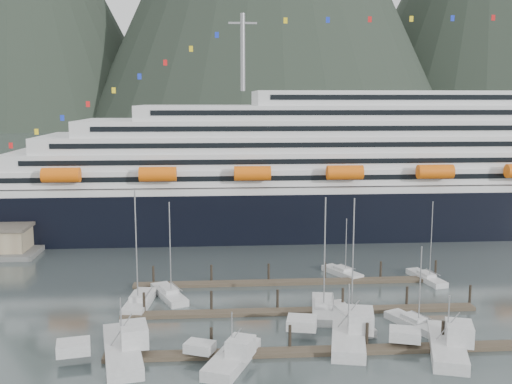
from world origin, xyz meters
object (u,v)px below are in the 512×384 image
trawler_d (446,344)px  sailboat_g (426,278)px  sailboat_f (342,273)px  trawler_a (121,348)px  sailboat_c (323,309)px  sailboat_d (348,318)px  sailboat_h (414,324)px  trawler_c (347,331)px  sailboat_b (169,295)px  cruise_ship (423,174)px  trawler_b (231,357)px  sailboat_a (140,302)px

trawler_d → sailboat_g: bearing=1.6°
sailboat_f → trawler_a: 43.02m
sailboat_c → sailboat_g: (19.05, 13.20, -0.06)m
sailboat_f → sailboat_d: bearing=142.0°
sailboat_h → trawler_c: bearing=84.1°
sailboat_b → sailboat_d: size_ratio=0.87×
cruise_ship → trawler_d: cruise_ship is taller
sailboat_f → sailboat_h: size_ratio=0.90×
sailboat_f → trawler_a: bearing=105.1°
cruise_ship → sailboat_f: 44.86m
sailboat_c → trawler_a: size_ratio=1.17×
sailboat_c → sailboat_f: size_ratio=1.66×
trawler_c → sailboat_h: bearing=-59.3°
sailboat_c → trawler_b: bearing=148.5°
sailboat_d → sailboat_f: 20.99m
trawler_c → sailboat_d: bearing=-2.1°
trawler_d → trawler_a: bearing=105.0°
sailboat_g → trawler_b: bearing=119.4°
sailboat_d → trawler_a: bearing=97.8°
trawler_c → trawler_d: size_ratio=1.17×
sailboat_d → trawler_a: (-27.82, -8.57, 0.49)m
cruise_ship → trawler_a: (-57.18, -64.17, -11.10)m
sailboat_g → trawler_b: (-32.04, -28.20, 0.45)m
sailboat_b → sailboat_f: 29.09m
sailboat_f → trawler_c: bearing=141.1°
cruise_ship → trawler_d: 69.56m
sailboat_b → sailboat_d: (23.82, -11.40, 0.02)m
sailboat_d → sailboat_c: bearing=26.3°
sailboat_d → sailboat_f: (3.76, 20.65, -0.06)m
sailboat_d → sailboat_g: 23.52m
trawler_b → trawler_a: bearing=99.6°
sailboat_f → trawler_c: sailboat_f is taller
sailboat_b → trawler_a: sailboat_b is taller
sailboat_h → cruise_ship: bearing=-44.5°
sailboat_g → trawler_b: size_ratio=1.26×
cruise_ship → trawler_b: (-44.89, -67.05, -11.19)m
sailboat_b → sailboat_g: 40.68m
trawler_b → trawler_d: size_ratio=0.81×
sailboat_c → sailboat_g: bearing=-45.9°
sailboat_b → trawler_c: 28.03m
sailboat_a → trawler_a: 16.80m
trawler_a → trawler_d: bearing=-103.8°
sailboat_h → trawler_c: (-9.32, -3.09, 0.54)m
sailboat_f → trawler_c: 26.55m
sailboat_d → trawler_c: (-1.38, -5.39, 0.49)m
sailboat_d → trawler_a: size_ratio=1.20×
sailboat_g → trawler_a: bearing=107.7°
sailboat_d → trawler_c: sailboat_d is taller
sailboat_b → sailboat_f: bearing=-93.8°
trawler_a → trawler_b: (12.29, -2.88, -0.09)m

